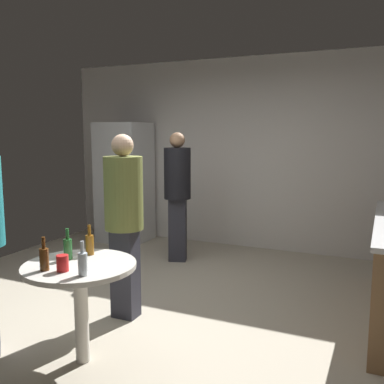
{
  "coord_description": "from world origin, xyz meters",
  "views": [
    {
      "loc": [
        2.02,
        -3.27,
        1.66
      ],
      "look_at": [
        0.29,
        0.54,
        1.07
      ],
      "focal_mm": 39.98,
      "sensor_mm": 36.0,
      "label": 1
    }
  ],
  "objects_px": {
    "person_in_olive_shirt": "(124,212)",
    "person_in_black_shirt": "(177,187)",
    "foreground_table": "(80,278)",
    "beer_bottle_green": "(68,248)",
    "plastic_cup_red": "(63,263)",
    "beer_bottle_amber": "(90,244)",
    "beer_bottle_brown": "(44,258)",
    "beer_bottle_clear": "(83,263)",
    "refrigerator": "(125,182)"
  },
  "relations": [
    {
      "from": "refrigerator",
      "to": "beer_bottle_brown",
      "type": "bearing_deg",
      "value": -65.05
    },
    {
      "from": "beer_bottle_brown",
      "to": "person_in_olive_shirt",
      "type": "height_order",
      "value": "person_in_olive_shirt"
    },
    {
      "from": "beer_bottle_amber",
      "to": "person_in_black_shirt",
      "type": "distance_m",
      "value": 2.33
    },
    {
      "from": "beer_bottle_clear",
      "to": "beer_bottle_brown",
      "type": "bearing_deg",
      "value": -175.69
    },
    {
      "from": "beer_bottle_clear",
      "to": "person_in_black_shirt",
      "type": "height_order",
      "value": "person_in_black_shirt"
    },
    {
      "from": "person_in_black_shirt",
      "to": "beer_bottle_amber",
      "type": "bearing_deg",
      "value": -8.71
    },
    {
      "from": "foreground_table",
      "to": "beer_bottle_green",
      "type": "distance_m",
      "value": 0.24
    },
    {
      "from": "beer_bottle_green",
      "to": "beer_bottle_brown",
      "type": "bearing_deg",
      "value": -84.63
    },
    {
      "from": "beer_bottle_clear",
      "to": "plastic_cup_red",
      "type": "height_order",
      "value": "beer_bottle_clear"
    },
    {
      "from": "beer_bottle_green",
      "to": "plastic_cup_red",
      "type": "xyz_separation_m",
      "value": [
        0.15,
        -0.23,
        -0.03
      ]
    },
    {
      "from": "person_in_black_shirt",
      "to": "refrigerator",
      "type": "bearing_deg",
      "value": -135.82
    },
    {
      "from": "beer_bottle_brown",
      "to": "person_in_olive_shirt",
      "type": "xyz_separation_m",
      "value": [
        -0.02,
        0.99,
        0.14
      ]
    },
    {
      "from": "beer_bottle_clear",
      "to": "foreground_table",
      "type": "bearing_deg",
      "value": 134.15
    },
    {
      "from": "person_in_olive_shirt",
      "to": "person_in_black_shirt",
      "type": "bearing_deg",
      "value": -169.97
    },
    {
      "from": "beer_bottle_brown",
      "to": "person_in_olive_shirt",
      "type": "relative_size",
      "value": 0.14
    },
    {
      "from": "foreground_table",
      "to": "beer_bottle_green",
      "type": "relative_size",
      "value": 3.48
    },
    {
      "from": "beer_bottle_brown",
      "to": "beer_bottle_green",
      "type": "height_order",
      "value": "same"
    },
    {
      "from": "beer_bottle_amber",
      "to": "person_in_olive_shirt",
      "type": "bearing_deg",
      "value": 96.17
    },
    {
      "from": "beer_bottle_amber",
      "to": "person_in_black_shirt",
      "type": "height_order",
      "value": "person_in_black_shirt"
    },
    {
      "from": "beer_bottle_amber",
      "to": "beer_bottle_clear",
      "type": "distance_m",
      "value": 0.48
    },
    {
      "from": "beer_bottle_amber",
      "to": "beer_bottle_clear",
      "type": "xyz_separation_m",
      "value": [
        0.26,
        -0.41,
        0.0
      ]
    },
    {
      "from": "beer_bottle_green",
      "to": "beer_bottle_clear",
      "type": "distance_m",
      "value": 0.41
    },
    {
      "from": "beer_bottle_clear",
      "to": "person_in_olive_shirt",
      "type": "relative_size",
      "value": 0.14
    },
    {
      "from": "person_in_olive_shirt",
      "to": "beer_bottle_clear",
      "type": "bearing_deg",
      "value": 17.49
    },
    {
      "from": "beer_bottle_amber",
      "to": "beer_bottle_brown",
      "type": "distance_m",
      "value": 0.43
    },
    {
      "from": "refrigerator",
      "to": "person_in_black_shirt",
      "type": "bearing_deg",
      "value": -27.45
    },
    {
      "from": "refrigerator",
      "to": "foreground_table",
      "type": "relative_size",
      "value": 2.25
    },
    {
      "from": "foreground_table",
      "to": "beer_bottle_green",
      "type": "bearing_deg",
      "value": 159.59
    },
    {
      "from": "beer_bottle_amber",
      "to": "person_in_black_shirt",
      "type": "bearing_deg",
      "value": 99.66
    },
    {
      "from": "beer_bottle_brown",
      "to": "plastic_cup_red",
      "type": "bearing_deg",
      "value": 16.44
    },
    {
      "from": "beer_bottle_brown",
      "to": "person_in_black_shirt",
      "type": "distance_m",
      "value": 2.74
    },
    {
      "from": "person_in_olive_shirt",
      "to": "beer_bottle_green",
      "type": "bearing_deg",
      "value": -1.46
    },
    {
      "from": "refrigerator",
      "to": "beer_bottle_green",
      "type": "height_order",
      "value": "refrigerator"
    },
    {
      "from": "foreground_table",
      "to": "person_in_olive_shirt",
      "type": "height_order",
      "value": "person_in_olive_shirt"
    },
    {
      "from": "refrigerator",
      "to": "plastic_cup_red",
      "type": "distance_m",
      "value": 3.71
    },
    {
      "from": "refrigerator",
      "to": "beer_bottle_clear",
      "type": "relative_size",
      "value": 7.83
    },
    {
      "from": "plastic_cup_red",
      "to": "person_in_olive_shirt",
      "type": "distance_m",
      "value": 0.98
    },
    {
      "from": "beer_bottle_green",
      "to": "person_in_black_shirt",
      "type": "xyz_separation_m",
      "value": [
        -0.32,
        2.45,
        0.15
      ]
    },
    {
      "from": "foreground_table",
      "to": "person_in_black_shirt",
      "type": "height_order",
      "value": "person_in_black_shirt"
    },
    {
      "from": "beer_bottle_green",
      "to": "plastic_cup_red",
      "type": "relative_size",
      "value": 2.09
    },
    {
      "from": "beer_bottle_brown",
      "to": "beer_bottle_green",
      "type": "distance_m",
      "value": 0.27
    },
    {
      "from": "beer_bottle_amber",
      "to": "beer_bottle_green",
      "type": "relative_size",
      "value": 1.0
    },
    {
      "from": "person_in_black_shirt",
      "to": "beer_bottle_brown",
      "type": "bearing_deg",
      "value": -11.15
    },
    {
      "from": "beer_bottle_green",
      "to": "beer_bottle_clear",
      "type": "height_order",
      "value": "same"
    },
    {
      "from": "refrigerator",
      "to": "foreground_table",
      "type": "height_order",
      "value": "refrigerator"
    },
    {
      "from": "beer_bottle_amber",
      "to": "plastic_cup_red",
      "type": "relative_size",
      "value": 2.09
    },
    {
      "from": "beer_bottle_brown",
      "to": "beer_bottle_green",
      "type": "relative_size",
      "value": 1.0
    },
    {
      "from": "beer_bottle_green",
      "to": "plastic_cup_red",
      "type": "height_order",
      "value": "beer_bottle_green"
    },
    {
      "from": "foreground_table",
      "to": "beer_bottle_green",
      "type": "xyz_separation_m",
      "value": [
        -0.15,
        0.05,
        0.19
      ]
    },
    {
      "from": "refrigerator",
      "to": "beer_bottle_green",
      "type": "distance_m",
      "value": 3.44
    }
  ]
}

